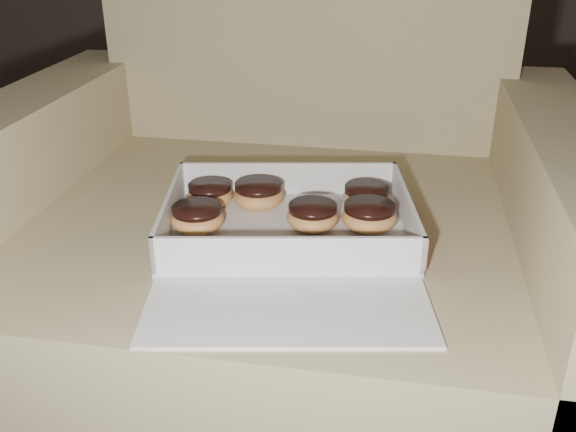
# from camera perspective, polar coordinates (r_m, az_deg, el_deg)

# --- Properties ---
(armchair) EXTENTS (1.00, 0.84, 1.04)m
(armchair) POSITION_cam_1_polar(r_m,az_deg,el_deg) (1.16, -0.55, -4.17)
(armchair) COLOR #95885F
(armchair) RESTS_ON floor
(bakery_box) EXTENTS (0.42, 0.47, 0.06)m
(bakery_box) POSITION_cam_1_polar(r_m,az_deg,el_deg) (0.92, 0.19, -1.89)
(bakery_box) COLOR silver
(bakery_box) RESTS_ON armchair
(donut_a) EXTENTS (0.08, 0.08, 0.04)m
(donut_a) POSITION_cam_1_polar(r_m,az_deg,el_deg) (1.01, -2.63, 1.96)
(donut_a) COLOR #EBA152
(donut_a) RESTS_ON bakery_box
(donut_b) EXTENTS (0.08, 0.08, 0.04)m
(donut_b) POSITION_cam_1_polar(r_m,az_deg,el_deg) (0.95, -8.05, -0.13)
(donut_b) COLOR #EBA152
(donut_b) RESTS_ON bakery_box
(donut_c) EXTENTS (0.07, 0.07, 0.04)m
(donut_c) POSITION_cam_1_polar(r_m,az_deg,el_deg) (1.02, 6.97, 1.73)
(donut_c) COLOR #EBA152
(donut_c) RESTS_ON bakery_box
(donut_d) EXTENTS (0.07, 0.07, 0.04)m
(donut_d) POSITION_cam_1_polar(r_m,az_deg,el_deg) (1.03, -6.95, 1.97)
(donut_d) COLOR #EBA152
(donut_d) RESTS_ON bakery_box
(donut_e) EXTENTS (0.08, 0.08, 0.04)m
(donut_e) POSITION_cam_1_polar(r_m,az_deg,el_deg) (0.95, 7.22, 0.02)
(donut_e) COLOR #EBA152
(donut_e) RESTS_ON bakery_box
(donut_f) EXTENTS (0.08, 0.08, 0.04)m
(donut_f) POSITION_cam_1_polar(r_m,az_deg,el_deg) (0.95, 2.20, 0.03)
(donut_f) COLOR #EBA152
(donut_f) RESTS_ON bakery_box
(crumb_a) EXTENTS (0.01, 0.01, 0.00)m
(crumb_a) POSITION_cam_1_polar(r_m,az_deg,el_deg) (0.91, 8.53, -2.68)
(crumb_a) COLOR black
(crumb_a) RESTS_ON bakery_box
(crumb_b) EXTENTS (0.01, 0.01, 0.00)m
(crumb_b) POSITION_cam_1_polar(r_m,az_deg,el_deg) (0.90, 1.44, -2.84)
(crumb_b) COLOR black
(crumb_b) RESTS_ON bakery_box
(crumb_c) EXTENTS (0.01, 0.01, 0.00)m
(crumb_c) POSITION_cam_1_polar(r_m,az_deg,el_deg) (0.85, -3.20, -4.52)
(crumb_c) COLOR black
(crumb_c) RESTS_ON bakery_box
(crumb_d) EXTENTS (0.01, 0.01, 0.00)m
(crumb_d) POSITION_cam_1_polar(r_m,az_deg,el_deg) (0.87, 10.25, -4.13)
(crumb_d) COLOR black
(crumb_d) RESTS_ON bakery_box
(crumb_e) EXTENTS (0.01, 0.01, 0.00)m
(crumb_e) POSITION_cam_1_polar(r_m,az_deg,el_deg) (0.91, -3.78, -2.42)
(crumb_e) COLOR black
(crumb_e) RESTS_ON bakery_box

